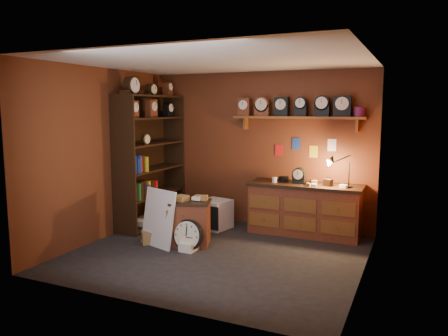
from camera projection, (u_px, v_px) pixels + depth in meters
floor at (217, 254)px, 6.27m from camera, size 4.00×4.00×0.00m
room_shell at (223, 134)px, 6.12m from camera, size 4.02×3.62×2.71m
shelving_unit at (149, 155)px, 7.71m from camera, size 0.47×1.60×2.58m
workbench at (305, 206)px, 7.17m from camera, size 1.84×0.66×1.36m
low_cabinet at (190, 221)px, 6.64m from camera, size 0.73×0.67×0.77m
big_round_clock at (188, 235)px, 6.39m from camera, size 0.46×0.16×0.47m
white_panel at (159, 246)px, 6.64m from camera, size 0.69×0.39×0.88m
mini_fridge at (215, 214)px, 7.56m from camera, size 0.57×0.59×0.50m
floor_box_a at (180, 238)px, 6.76m from camera, size 0.30×0.26×0.16m
floor_box_b at (189, 246)px, 6.39m from camera, size 0.23×0.27×0.13m
floor_box_c at (150, 237)px, 6.74m from camera, size 0.32×0.32×0.19m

